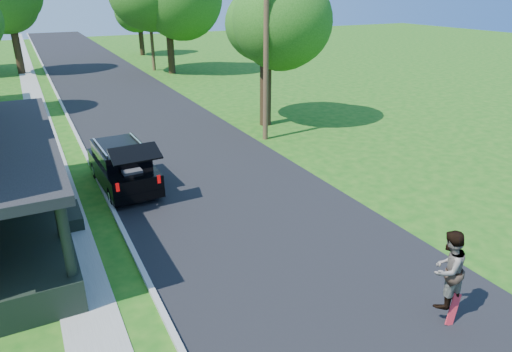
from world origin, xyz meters
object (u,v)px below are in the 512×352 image
black_suv (123,166)px  tree_right_near (265,19)px  skateboarder (448,269)px  utility_pole_near (266,39)px

black_suv → tree_right_near: bearing=27.8°
black_suv → tree_right_near: (8.92, 5.22, 4.82)m
skateboarder → utility_pole_near: (2.84, 13.93, 3.54)m
skateboarder → tree_right_near: bearing=-114.6°
black_suv → utility_pole_near: (7.70, 2.82, 4.07)m
skateboarder → tree_right_near: size_ratio=0.23×
skateboarder → tree_right_near: (4.06, 16.33, 4.29)m
tree_right_near → utility_pole_near: bearing=-116.9°
black_suv → tree_right_near: 11.40m
black_suv → skateboarder: skateboarder is taller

